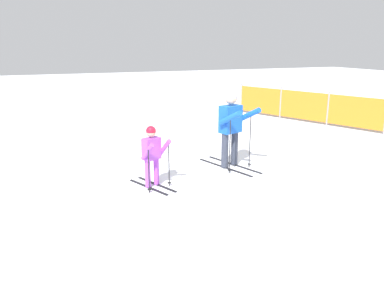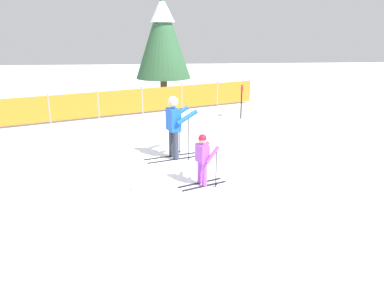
{
  "view_description": "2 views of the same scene",
  "coord_description": "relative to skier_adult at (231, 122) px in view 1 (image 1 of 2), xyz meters",
  "views": [
    {
      "loc": [
        6.77,
        -3.56,
        2.58
      ],
      "look_at": [
        0.1,
        -0.88,
        0.68
      ],
      "focal_mm": 35.0,
      "sensor_mm": 36.0,
      "label": 1
    },
    {
      "loc": [
        -0.63,
        -9.41,
        3.28
      ],
      "look_at": [
        0.22,
        -0.77,
        0.65
      ],
      "focal_mm": 35.0,
      "sensor_mm": 36.0,
      "label": 2
    }
  ],
  "objects": [
    {
      "name": "skier_adult",
      "position": [
        0.0,
        0.0,
        0.0
      ],
      "size": [
        1.61,
        0.92,
        1.67
      ],
      "rotation": [
        0.0,
        0.0,
        0.32
      ],
      "color": "black",
      "rests_on": "ground_plane"
    },
    {
      "name": "ground_plane",
      "position": [
        0.15,
        -0.13,
        -1.0
      ],
      "size": [
        60.0,
        60.0,
        0.0
      ],
      "primitive_type": "plane",
      "color": "white"
    },
    {
      "name": "snow_mound",
      "position": [
        -0.72,
        -2.02,
        -1.0
      ],
      "size": [
        0.71,
        0.61,
        0.29
      ],
      "primitive_type": "ellipsoid",
      "color": "white",
      "rests_on": "ground_plane"
    },
    {
      "name": "skier_child",
      "position": [
        0.51,
        -1.9,
        -0.32
      ],
      "size": [
        1.1,
        0.68,
        1.17
      ],
      "rotation": [
        0.0,
        0.0,
        0.41
      ],
      "color": "black",
      "rests_on": "ground_plane"
    }
  ]
}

